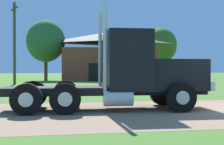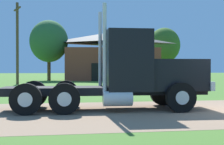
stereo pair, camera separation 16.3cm
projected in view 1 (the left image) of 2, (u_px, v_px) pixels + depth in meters
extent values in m
plane|color=#436D27|center=(223.00, 110.00, 11.57)|extent=(200.00, 200.00, 0.00)
cube|color=#8C6F55|center=(223.00, 110.00, 11.57)|extent=(120.00, 6.81, 0.01)
cube|color=black|center=(105.00, 90.00, 11.73)|extent=(7.45, 1.72, 0.28)
cube|color=black|center=(174.00, 75.00, 12.08)|extent=(2.16, 2.01, 1.16)
cube|color=silver|center=(201.00, 85.00, 12.24)|extent=(0.23, 2.13, 0.32)
cube|color=black|center=(126.00, 61.00, 11.82)|extent=(1.64, 2.27, 2.19)
cube|color=#2D3D4C|center=(147.00, 50.00, 11.93)|extent=(0.10, 1.85, 0.96)
cylinder|color=silver|center=(100.00, 51.00, 12.57)|extent=(0.14, 0.14, 3.06)
cylinder|color=silver|center=(105.00, 48.00, 10.82)|extent=(0.14, 0.14, 3.06)
cylinder|color=silver|center=(118.00, 99.00, 10.81)|extent=(1.02, 0.55, 0.52)
cylinder|color=black|center=(162.00, 93.00, 13.18)|extent=(1.05, 0.33, 1.04)
cylinder|color=silver|center=(161.00, 92.00, 13.33)|extent=(0.47, 0.06, 0.47)
cylinder|color=black|center=(181.00, 97.00, 10.98)|extent=(1.05, 0.33, 1.04)
cylinder|color=silver|center=(183.00, 98.00, 10.82)|extent=(0.47, 0.06, 0.47)
cylinder|color=black|center=(34.00, 94.00, 12.45)|extent=(1.05, 0.33, 1.04)
cylinder|color=silver|center=(34.00, 94.00, 12.61)|extent=(0.47, 0.06, 0.47)
cylinder|color=black|center=(26.00, 99.00, 10.26)|extent=(1.05, 0.33, 1.04)
cylinder|color=silver|center=(26.00, 100.00, 10.10)|extent=(0.47, 0.06, 0.47)
cylinder|color=black|center=(66.00, 94.00, 12.63)|extent=(1.05, 0.33, 1.04)
cylinder|color=silver|center=(66.00, 93.00, 12.78)|extent=(0.47, 0.06, 0.47)
cylinder|color=black|center=(65.00, 99.00, 10.43)|extent=(1.05, 0.33, 1.04)
cylinder|color=silver|center=(65.00, 99.00, 10.27)|extent=(0.47, 0.06, 0.47)
cube|color=brown|center=(109.00, 65.00, 41.74)|extent=(12.41, 7.79, 4.14)
pyramid|color=#363636|center=(109.00, 38.00, 41.70)|extent=(13.03, 8.18, 1.48)
cube|color=black|center=(96.00, 72.00, 38.28)|extent=(1.80, 0.24, 2.20)
cylinder|color=brown|center=(14.00, 43.00, 30.26)|extent=(0.26, 0.26, 7.89)
cube|color=brown|center=(14.00, 9.00, 30.22)|extent=(0.94, 2.10, 0.14)
cylinder|color=#513823|center=(46.00, 68.00, 41.21)|extent=(0.44, 0.44, 3.13)
ellipsoid|color=#306131|center=(46.00, 41.00, 41.17)|extent=(4.99, 4.99, 5.49)
cylinder|color=#513823|center=(161.00, 68.00, 54.20)|extent=(0.44, 0.44, 3.39)
ellipsoid|color=#376021|center=(161.00, 45.00, 54.15)|extent=(5.42, 5.42, 5.96)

